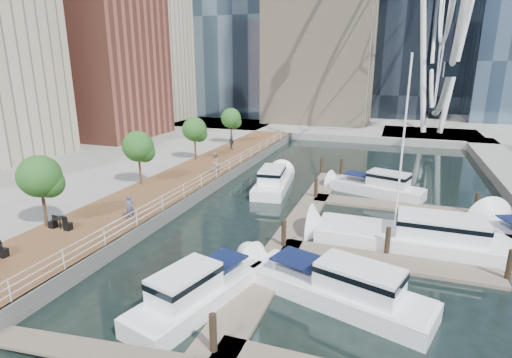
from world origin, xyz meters
The scene contains 14 objects.
ground centered at (0.00, 0.00, 0.00)m, with size 520.00×520.00×0.00m, color black.
boardwalk centered at (-9.00, 15.00, 0.50)m, with size 6.00×60.00×1.00m, color brown.
seawall centered at (-6.00, 15.00, 0.50)m, with size 0.25×60.00×1.00m, color #595954.
land_far centered at (0.00, 102.00, 0.50)m, with size 200.00×114.00×1.00m, color gray.
pier centered at (14.00, 52.00, 0.50)m, with size 14.00×12.00×1.00m, color gray.
railing centered at (-6.10, 15.00, 1.52)m, with size 0.10×60.00×1.05m, color white, non-canonical shape.
floating_docks centered at (7.97, 9.98, 0.49)m, with size 16.00×34.00×2.60m.
midrise_condos centered at (-33.57, 26.82, 13.42)m, with size 19.00×67.00×28.00m.
street_trees centered at (-11.40, 14.00, 4.29)m, with size 2.60×42.60×4.60m.
yacht_foreground centered at (6.90, 3.33, 0.00)m, with size 2.62×9.77×2.15m, color white, non-canonical shape.
pedestrian_near centered at (-7.10, 6.76, 1.84)m, with size 0.61×0.40×1.67m, color #46485E.
pedestrian_mid centered at (-6.92, 19.42, 1.98)m, with size 0.95×0.74×1.96m, color gray.
pedestrian_far centered at (-9.75, 30.19, 1.89)m, with size 1.05×0.44×1.78m, color #353A42.
moored_yachts centered at (10.16, 9.95, 0.00)m, with size 25.85×37.02×11.50m.
Camera 1 is at (8.86, -13.72, 10.77)m, focal length 28.00 mm.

